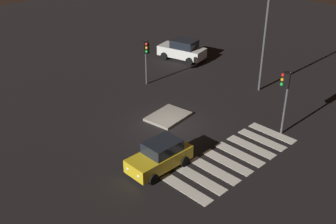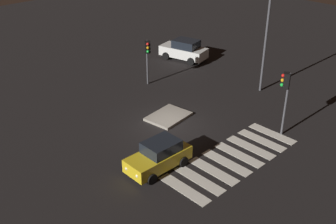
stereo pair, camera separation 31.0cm
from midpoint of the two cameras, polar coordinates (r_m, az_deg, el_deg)
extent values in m
plane|color=black|center=(27.16, -0.33, -1.87)|extent=(80.00, 80.00, 0.00)
cube|color=gray|center=(28.06, -0.29, -0.62)|extent=(3.07, 2.47, 0.18)
cube|color=silver|center=(38.23, 1.68, 8.37)|extent=(2.79, 4.58, 0.88)
cube|color=black|center=(37.86, 2.04, 9.43)|extent=(2.14, 2.52, 0.71)
cylinder|color=black|center=(38.29, -0.74, 7.78)|extent=(0.40, 0.73, 0.69)
cylinder|color=black|center=(39.73, 0.66, 8.53)|extent=(0.40, 0.73, 0.69)
cylinder|color=black|center=(37.02, 2.75, 7.03)|extent=(0.40, 0.73, 0.69)
cylinder|color=black|center=(38.51, 4.07, 7.83)|extent=(0.40, 0.73, 0.69)
sphere|color=#F2EABF|center=(38.86, -1.40, 8.70)|extent=(0.23, 0.23, 0.23)
sphere|color=#F2EABF|center=(39.67, -0.59, 9.10)|extent=(0.23, 0.23, 0.23)
cube|color=gold|center=(22.72, -1.59, -6.49)|extent=(3.77, 1.67, 0.77)
cube|color=black|center=(22.46, -1.19, -4.80)|extent=(1.94, 1.49, 0.62)
cylinder|color=black|center=(21.82, -2.46, -9.26)|extent=(0.61, 0.23, 0.60)
cylinder|color=black|center=(22.80, -5.10, -7.51)|extent=(0.61, 0.23, 0.60)
cylinder|color=black|center=(23.11, 1.89, -6.87)|extent=(0.61, 0.23, 0.60)
cylinder|color=black|center=(24.04, -0.80, -5.33)|extent=(0.61, 0.23, 0.60)
sphere|color=#F2EABF|center=(21.48, -4.46, -8.86)|extent=(0.20, 0.20, 0.20)
sphere|color=#F2EABF|center=(22.05, -5.94, -7.85)|extent=(0.20, 0.20, 0.20)
cylinder|color=#47474C|center=(26.22, 15.62, 1.05)|extent=(0.14, 0.14, 4.19)
cube|color=black|center=(25.53, 15.68, 4.31)|extent=(0.54, 0.52, 0.96)
sphere|color=red|center=(25.39, 15.32, 4.97)|extent=(0.22, 0.22, 0.22)
sphere|color=orange|center=(25.51, 15.24, 4.35)|extent=(0.22, 0.22, 0.22)
sphere|color=green|center=(25.62, 15.15, 3.73)|extent=(0.22, 0.22, 0.22)
cylinder|color=#47474C|center=(32.60, -3.32, 6.84)|extent=(0.14, 0.14, 3.63)
cube|color=black|center=(31.98, -3.32, 8.96)|extent=(0.54, 0.50, 0.96)
sphere|color=red|center=(31.70, -3.27, 9.37)|extent=(0.22, 0.22, 0.22)
sphere|color=orange|center=(31.79, -3.25, 8.85)|extent=(0.22, 0.22, 0.22)
sphere|color=green|center=(31.89, -3.24, 8.34)|extent=(0.22, 0.22, 0.22)
cylinder|color=#47474C|center=(31.53, 12.90, 9.34)|extent=(0.18, 0.18, 7.66)
cube|color=silver|center=(21.62, 2.08, -10.62)|extent=(0.70, 3.20, 0.02)
cube|color=silver|center=(22.31, 4.15, -9.31)|extent=(0.70, 3.20, 0.02)
cube|color=silver|center=(23.03, 6.07, -8.07)|extent=(0.70, 3.20, 0.02)
cube|color=silver|center=(23.78, 7.86, -6.89)|extent=(0.70, 3.20, 0.02)
cube|color=silver|center=(24.56, 9.53, -5.79)|extent=(0.70, 3.20, 0.02)
cube|color=silver|center=(25.37, 11.09, -4.75)|extent=(0.70, 3.20, 0.02)
cube|color=silver|center=(26.21, 12.55, -3.77)|extent=(0.70, 3.20, 0.02)
cube|color=silver|center=(27.07, 13.91, -2.86)|extent=(0.70, 3.20, 0.02)
camera|label=1|loc=(0.15, -90.33, -0.18)|focal=44.00mm
camera|label=2|loc=(0.15, 89.67, 0.18)|focal=44.00mm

